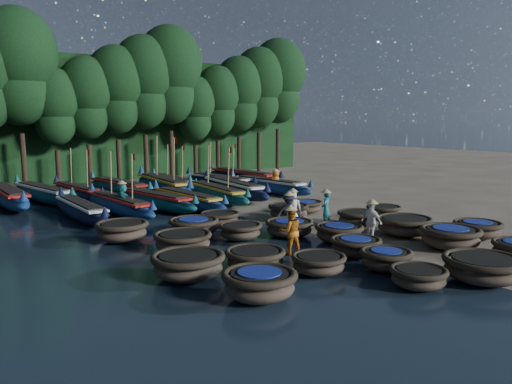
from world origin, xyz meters
TOP-DOWN VIEW (x-y plane):
  - ground at (0.00, 0.00)m, footprint 120.00×120.00m
  - foliage_wall at (0.00, 23.50)m, footprint 40.00×3.00m
  - coracle_2 at (-2.09, -8.88)m, footprint 2.15×2.15m
  - coracle_3 at (0.02, -9.75)m, footprint 2.74×2.74m
  - coracle_5 at (-6.53, -6.74)m, footprint 2.19×2.19m
  - coracle_6 at (-3.54, -6.06)m, footprint 1.93×1.93m
  - coracle_7 at (-1.45, -7.16)m, footprint 2.11×2.11m
  - coracle_8 at (2.90, -6.85)m, footprint 2.42×2.42m
  - coracle_9 at (5.41, -6.57)m, footprint 2.41×2.41m
  - coracle_10 at (-7.23, -3.89)m, footprint 2.41×2.41m
  - coracle_11 at (-4.94, -4.42)m, footprint 2.50×2.50m
  - coracle_12 at (-0.89, -5.31)m, footprint 2.32×2.32m
  - coracle_13 at (0.13, -3.49)m, footprint 2.05×2.05m
  - coracle_14 at (3.32, -4.36)m, footprint 2.60×2.60m
  - coracle_15 at (-5.73, -0.81)m, footprint 2.29×2.29m
  - coracle_16 at (-2.89, -0.66)m, footprint 2.10×2.10m
  - coracle_17 at (-0.83, -1.45)m, footprint 2.42×2.42m
  - coracle_18 at (3.08, -1.87)m, footprint 1.93×1.93m
  - coracle_19 at (5.60, -1.42)m, footprint 2.13×2.13m
  - coracle_20 at (-7.03, 2.03)m, footprint 2.20×2.20m
  - coracle_21 at (-4.10, 1.16)m, footprint 2.69×2.69m
  - coracle_22 at (-2.14, 2.07)m, footprint 1.97×1.97m
  - coracle_23 at (1.43, 1.22)m, footprint 2.28×2.28m
  - coracle_24 at (3.34, 2.09)m, footprint 2.11×2.11m
  - long_boat_2 at (-6.92, 7.61)m, footprint 1.45×7.56m
  - long_boat_3 at (-4.84, 7.75)m, footprint 1.70×7.85m
  - long_boat_4 at (-2.67, 8.09)m, footprint 2.48×7.76m
  - long_boat_5 at (-1.10, 7.10)m, footprint 1.64×7.80m
  - long_boat_6 at (1.51, 8.17)m, footprint 2.15×8.06m
  - long_boat_7 at (3.37, 8.91)m, footprint 2.58×8.76m
  - long_boat_8 at (6.19, 8.85)m, footprint 2.11×8.10m
  - long_boat_10 at (-9.07, 14.08)m, footprint 1.57×8.81m
  - long_boat_11 at (-7.06, 14.32)m, footprint 2.69×8.20m
  - long_boat_12 at (-5.09, 13.88)m, footprint 1.91×7.59m
  - long_boat_13 at (-2.25, 14.24)m, footprint 2.34×8.03m
  - long_boat_14 at (0.34, 12.92)m, footprint 2.35×9.12m
  - long_boat_15 at (1.84, 14.35)m, footprint 1.74×7.56m
  - long_boat_16 at (4.76, 12.78)m, footprint 2.26×7.83m
  - long_boat_17 at (7.39, 13.46)m, footprint 2.04×8.99m
  - fisherman_0 at (0.89, 0.30)m, footprint 0.97×0.95m
  - fisherman_1 at (1.87, -0.98)m, footprint 0.74×0.65m
  - fisherman_2 at (-2.72, -3.69)m, footprint 1.07×0.96m
  - fisherman_3 at (-0.20, -0.69)m, footprint 1.29×1.20m
  - fisherman_4 at (1.26, -4.24)m, footprint 0.52×1.02m
  - fisherman_5 at (-4.69, 7.64)m, footprint 1.13×1.70m
  - fisherman_6 at (6.25, 8.14)m, footprint 0.82×0.53m
  - tree_4 at (-6.80, 20.00)m, footprint 5.34×5.34m
  - tree_5 at (-4.50, 20.00)m, footprint 3.68×3.68m
  - tree_6 at (-2.20, 20.00)m, footprint 4.09×4.09m
  - tree_7 at (0.10, 20.00)m, footprint 4.51×4.51m
  - tree_8 at (2.40, 20.00)m, footprint 4.92×4.92m
  - tree_9 at (4.70, 20.00)m, footprint 5.34×5.34m
  - tree_10 at (7.00, 20.00)m, footprint 3.68×3.68m
  - tree_11 at (9.30, 20.00)m, footprint 4.09×4.09m
  - tree_12 at (11.60, 20.00)m, footprint 4.51×4.51m
  - tree_13 at (13.90, 20.00)m, footprint 4.92×4.92m
  - tree_14 at (16.20, 20.00)m, footprint 5.34×5.34m

SIDE VIEW (x-z plane):
  - ground at x=0.00m, z-range 0.00..0.00m
  - coracle_2 at x=-2.09m, z-range 0.05..0.69m
  - coracle_6 at x=-3.54m, z-range 0.05..0.71m
  - coracle_19 at x=5.60m, z-range 0.05..0.72m
  - coracle_24 at x=3.34m, z-range 0.05..0.73m
  - coracle_22 at x=-2.14m, z-range 0.05..0.74m
  - coracle_12 at x=-0.89m, z-range 0.05..0.74m
  - coracle_16 at x=-2.89m, z-range 0.05..0.75m
  - coracle_17 at x=-0.83m, z-range 0.06..0.77m
  - coracle_11 at x=-4.94m, z-range 0.05..0.78m
  - coracle_7 at x=-1.45m, z-range 0.06..0.78m
  - coracle_15 at x=-5.73m, z-range 0.05..0.79m
  - coracle_9 at x=5.41m, z-range 0.06..0.79m
  - coracle_13 at x=0.13m, z-range 0.06..0.80m
  - coracle_18 at x=3.08m, z-range 0.05..0.80m
  - coracle_21 at x=-4.10m, z-range 0.06..0.82m
  - coracle_23 at x=1.43m, z-range 0.06..0.87m
  - coracle_3 at x=0.02m, z-range 0.06..0.88m
  - coracle_14 at x=3.32m, z-range 0.06..0.89m
  - coracle_10 at x=-7.23m, z-range 0.06..0.90m
  - coracle_20 at x=-7.03m, z-range 0.06..0.91m
  - coracle_5 at x=-6.53m, z-range 0.07..0.91m
  - coracle_8 at x=2.90m, z-range 0.07..0.92m
  - long_boat_2 at x=-6.92m, z-range -0.16..1.17m
  - long_boat_15 at x=1.84m, z-range -1.10..2.12m
  - long_boat_12 at x=-5.09m, z-range -1.10..2.13m
  - long_boat_5 at x=-1.10m, z-range -0.16..1.21m
  - long_boat_4 at x=-2.67m, z-range -0.16..1.21m
  - long_boat_3 at x=-4.84m, z-range -1.14..2.20m
  - long_boat_16 at x=4.76m, z-range -1.14..2.21m
  - long_boat_13 at x=-2.25m, z-range -0.17..1.25m
  - long_boat_8 at x=6.19m, z-range -0.17..1.26m
  - long_boat_6 at x=1.51m, z-range -1.17..2.26m
  - long_boat_11 at x=-7.06m, z-range -0.17..1.28m
  - long_boat_10 at x=-9.07m, z-range -0.19..1.37m
  - long_boat_7 at x=3.37m, z-range -0.19..1.37m
  - long_boat_17 at x=7.39m, z-range -0.19..1.39m
  - long_boat_14 at x=0.34m, z-range -1.33..2.56m
  - fisherman_6 at x=6.25m, z-range -0.04..1.82m
  - fisherman_0 at x=0.89m, z-range -0.04..1.84m
  - fisherman_5 at x=-4.69m, z-range -0.07..1.88m
  - fisherman_3 at x=-0.20m, z-range -0.06..1.89m
  - fisherman_4 at x=1.26m, z-range -0.04..1.87m
  - fisherman_2 at x=-2.72m, z-range -0.06..1.95m
  - fisherman_1 at x=1.87m, z-range 0.00..1.91m
  - foliage_wall at x=0.00m, z-range 0.00..10.00m
  - tree_5 at x=-4.50m, z-range 1.63..10.31m
  - tree_10 at x=7.00m, z-range 1.63..10.31m
  - tree_6 at x=-2.20m, z-range 1.82..11.47m
  - tree_11 at x=9.30m, z-range 1.82..11.47m
  - tree_7 at x=0.10m, z-range 2.01..12.64m
  - tree_12 at x=11.60m, z-range 2.01..12.64m
  - tree_8 at x=2.40m, z-range 2.19..13.80m
  - tree_13 at x=13.90m, z-range 2.19..13.80m
  - tree_4 at x=-6.80m, z-range 2.38..14.96m
  - tree_9 at x=4.70m, z-range 2.38..14.96m
  - tree_14 at x=16.20m, z-range 2.38..14.96m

